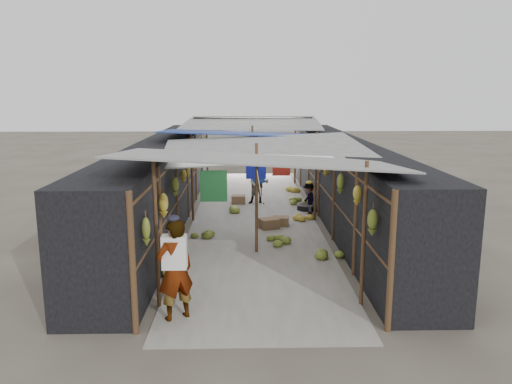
{
  "coord_description": "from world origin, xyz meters",
  "views": [
    {
      "loc": [
        -0.27,
        -8.31,
        3.75
      ],
      "look_at": [
        0.01,
        4.08,
        1.25
      ],
      "focal_mm": 35.0,
      "sensor_mm": 36.0,
      "label": 1
    }
  ],
  "objects": [
    {
      "name": "floor_bananas",
      "position": [
        0.13,
        6.14,
        0.15
      ],
      "size": [
        3.83,
        10.13,
        0.33
      ],
      "color": "olive",
      "rests_on": "ground"
    },
    {
      "name": "market_canopy",
      "position": [
        0.03,
        6.84,
        2.4
      ],
      "size": [
        5.62,
        15.2,
        2.77
      ],
      "color": "brown",
      "rests_on": "ground"
    },
    {
      "name": "crate_mid",
      "position": [
        0.74,
        5.36,
        0.14
      ],
      "size": [
        0.5,
        0.42,
        0.27
      ],
      "primitive_type": "cube",
      "rotation": [
        0.0,
        0.0,
        -0.13
      ],
      "color": "olive",
      "rests_on": "ground"
    },
    {
      "name": "ground",
      "position": [
        0.0,
        0.0,
        0.0
      ],
      "size": [
        80.0,
        80.0,
        0.0
      ],
      "primitive_type": "plane",
      "color": "#6B6356",
      "rests_on": "ground"
    },
    {
      "name": "hanging_bananas",
      "position": [
        -0.0,
        6.22,
        1.64
      ],
      "size": [
        3.96,
        13.65,
        0.75
      ],
      "color": "olive",
      "rests_on": "ground"
    },
    {
      "name": "black_basin",
      "position": [
        1.7,
        7.25,
        0.09
      ],
      "size": [
        0.59,
        0.59,
        0.18
      ],
      "primitive_type": "cylinder",
      "color": "black",
      "rests_on": "ground"
    },
    {
      "name": "aisle_slab",
      "position": [
        0.0,
        6.5,
        0.01
      ],
      "size": [
        3.6,
        16.0,
        0.02
      ],
      "primitive_type": "cube",
      "color": "#9E998E",
      "rests_on": "ground"
    },
    {
      "name": "crate_back",
      "position": [
        -0.49,
        8.22,
        0.15
      ],
      "size": [
        0.47,
        0.39,
        0.3
      ],
      "primitive_type": "cube",
      "rotation": [
        0.0,
        0.0,
        -0.02
      ],
      "color": "olive",
      "rests_on": "ground"
    },
    {
      "name": "stall_right",
      "position": [
        2.7,
        6.5,
        1.15
      ],
      "size": [
        1.4,
        15.0,
        2.3
      ],
      "primitive_type": "cube",
      "color": "black",
      "rests_on": "ground"
    },
    {
      "name": "vendor_seated",
      "position": [
        1.7,
        6.63,
        0.51
      ],
      "size": [
        0.49,
        0.71,
        1.01
      ],
      "primitive_type": "imported",
      "rotation": [
        0.0,
        0.0,
        -1.39
      ],
      "color": "#4C4742",
      "rests_on": "ground"
    },
    {
      "name": "vendor_elderly",
      "position": [
        -1.43,
        -0.5,
        0.87
      ],
      "size": [
        0.76,
        0.69,
        1.74
      ],
      "primitive_type": "imported",
      "rotation": [
        0.0,
        0.0,
        3.71
      ],
      "color": "white",
      "rests_on": "ground"
    },
    {
      "name": "stall_left",
      "position": [
        -2.7,
        6.5,
        1.15
      ],
      "size": [
        1.4,
        15.0,
        2.3
      ],
      "primitive_type": "cube",
      "color": "black",
      "rests_on": "ground"
    },
    {
      "name": "crate_near",
      "position": [
        0.4,
        5.06,
        0.15
      ],
      "size": [
        0.61,
        0.55,
        0.3
      ],
      "primitive_type": "cube",
      "rotation": [
        0.0,
        0.0,
        0.37
      ],
      "color": "olive",
      "rests_on": "ground"
    },
    {
      "name": "shopper_blue",
      "position": [
        0.19,
        8.19,
        0.72
      ],
      "size": [
        0.73,
        0.59,
        1.44
      ],
      "primitive_type": "imported",
      "rotation": [
        0.0,
        0.0,
        -0.06
      ],
      "color": "#1D4E94",
      "rests_on": "ground"
    }
  ]
}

